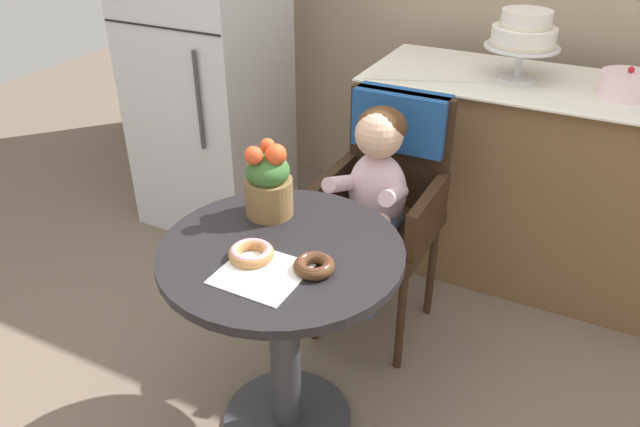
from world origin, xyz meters
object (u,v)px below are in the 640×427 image
object	(u,v)px
seated_child	(374,187)
refrigerator	(207,58)
wicker_chair	(389,179)
flower_vase	(268,181)
donut_front	(251,253)
round_layer_cake	(627,85)
cafe_table	(283,305)
donut_mid	(314,265)
tiered_cake_stand	(524,34)

from	to	relation	value
seated_child	refrigerator	bearing A→B (deg)	153.44
wicker_chair	flower_vase	size ratio (longest dim) A/B	3.93
seated_child	donut_front	world-z (taller)	seated_child
round_layer_cake	refrigerator	size ratio (longest dim) A/B	0.12
seated_child	wicker_chair	bearing A→B (deg)	90.00
cafe_table	refrigerator	world-z (taller)	refrigerator
donut_front	seated_child	bearing A→B (deg)	79.95
donut_mid	donut_front	bearing A→B (deg)	-171.91
cafe_table	donut_mid	world-z (taller)	donut_mid
wicker_chair	round_layer_cake	size ratio (longest dim) A/B	4.69
seated_child	refrigerator	distance (m)	1.26
seated_child	tiered_cake_stand	xyz separation A→B (m)	(0.31, 0.76, 0.41)
donut_mid	flower_vase	size ratio (longest dim) A/B	0.47
round_layer_cake	donut_mid	bearing A→B (deg)	-116.03
cafe_table	flower_vase	distance (m)	0.38
wicker_chair	refrigerator	xyz separation A→B (m)	(-1.11, 0.40, 0.21)
wicker_chair	donut_mid	world-z (taller)	wicker_chair
seated_child	round_layer_cake	distance (m)	1.06
seated_child	donut_mid	xyz separation A→B (m)	(0.07, -0.60, 0.06)
wicker_chair	refrigerator	world-z (taller)	refrigerator
wicker_chair	flower_vase	xyz separation A→B (m)	(-0.20, -0.54, 0.19)
wicker_chair	seated_child	xyz separation A→B (m)	(0.00, -0.16, 0.04)
tiered_cake_stand	refrigerator	xyz separation A→B (m)	(-1.43, -0.20, -0.23)
flower_vase	refrigerator	size ratio (longest dim) A/B	0.14
donut_front	tiered_cake_stand	world-z (taller)	tiered_cake_stand
cafe_table	flower_vase	bearing A→B (deg)	130.20
round_layer_cake	flower_vase	bearing A→B (deg)	-129.44
refrigerator	cafe_table	bearing A→B (deg)	-46.33
donut_front	flower_vase	bearing A→B (deg)	109.49
donut_front	donut_mid	size ratio (longest dim) A/B	1.13
seated_child	tiered_cake_stand	distance (m)	0.91
wicker_chair	flower_vase	distance (m)	0.61
tiered_cake_stand	donut_mid	bearing A→B (deg)	-99.90
donut_mid	refrigerator	size ratio (longest dim) A/B	0.07
tiered_cake_stand	round_layer_cake	bearing A→B (deg)	-3.82
tiered_cake_stand	seated_child	bearing A→B (deg)	-112.30
tiered_cake_stand	refrigerator	distance (m)	1.46
cafe_table	round_layer_cake	size ratio (longest dim) A/B	3.54
flower_vase	tiered_cake_stand	bearing A→B (deg)	66.13
tiered_cake_stand	round_layer_cake	xyz separation A→B (m)	(0.41, -0.03, -0.14)
flower_vase	tiered_cake_stand	distance (m)	1.28
seated_child	donut_mid	distance (m)	0.61
seated_child	flower_vase	world-z (taller)	flower_vase
donut_mid	wicker_chair	bearing A→B (deg)	95.55
tiered_cake_stand	refrigerator	size ratio (longest dim) A/B	0.18
tiered_cake_stand	round_layer_cake	size ratio (longest dim) A/B	1.47
donut_mid	round_layer_cake	xyz separation A→B (m)	(0.65, 1.33, 0.21)
wicker_chair	tiered_cake_stand	size ratio (longest dim) A/B	3.18
cafe_table	round_layer_cake	xyz separation A→B (m)	(0.79, 1.27, 0.44)
wicker_chair	round_layer_cake	world-z (taller)	round_layer_cake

